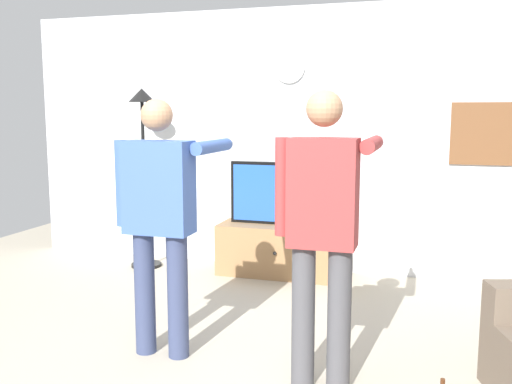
% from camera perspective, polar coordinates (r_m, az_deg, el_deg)
% --- Properties ---
extents(back_wall, '(6.40, 0.10, 2.70)m').
position_cam_1_polar(back_wall, '(5.93, 5.67, 5.13)').
color(back_wall, silver).
rests_on(back_wall, ground_plane).
extents(tv_stand, '(1.27, 0.49, 0.51)m').
position_cam_1_polar(tv_stand, '(5.80, 2.53, -5.84)').
color(tv_stand, '#997047').
rests_on(tv_stand, ground_plane).
extents(television, '(1.08, 0.07, 0.63)m').
position_cam_1_polar(television, '(5.73, 2.68, -0.16)').
color(television, black).
rests_on(television, tv_stand).
extents(wall_clock, '(0.32, 0.03, 0.32)m').
position_cam_1_polar(wall_clock, '(5.93, 3.37, 12.36)').
color(wall_clock, white).
extents(framed_picture, '(0.60, 0.04, 0.59)m').
position_cam_1_polar(framed_picture, '(5.77, 21.86, 5.43)').
color(framed_picture, brown).
extents(floor_lamp, '(0.32, 0.32, 1.89)m').
position_cam_1_polar(floor_lamp, '(6.07, -11.24, 5.08)').
color(floor_lamp, black).
rests_on(floor_lamp, ground_plane).
extents(person_standing_nearer_lamp, '(0.63, 0.78, 1.73)m').
position_cam_1_polar(person_standing_nearer_lamp, '(3.84, -9.58, -1.96)').
color(person_standing_nearer_lamp, '#384266').
rests_on(person_standing_nearer_lamp, ground_plane).
extents(person_standing_nearer_couch, '(0.57, 0.78, 1.77)m').
position_cam_1_polar(person_standing_nearer_couch, '(3.34, 6.73, -3.17)').
color(person_standing_nearer_couch, '#4C4C51').
rests_on(person_standing_nearer_couch, ground_plane).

